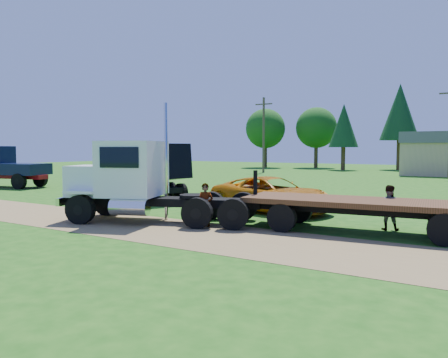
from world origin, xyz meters
The scene contains 11 objects.
ground centered at (0.00, 0.00, 0.00)m, with size 140.00×140.00×0.00m, color #1A5111.
dirt_track centered at (0.00, 0.00, 0.01)m, with size 120.00×4.20×0.01m, color brown.
white_semi_tractor centered at (-2.44, 0.86, 1.64)m, with size 8.03×4.99×4.79m.
black_dump_truck centered at (-7.40, 6.96, 1.76)m, with size 7.43×4.63×3.19m.
navy_truck centered at (-22.16, 6.97, 1.59)m, with size 7.29×4.00×3.10m.
orange_pickup centered at (1.09, 6.13, 0.81)m, with size 2.69×5.84×1.62m, color #C16E09.
flatbed_trailer centered at (5.97, 3.22, 0.90)m, with size 8.41×3.32×2.10m.
spectator_a centered at (0.69, 1.30, 0.82)m, with size 0.60×0.39×1.64m, color #999999.
spectator_b centered at (6.62, 4.31, 0.81)m, with size 0.79×0.61×1.62m, color #999999.
tan_shed centered at (4.00, 40.00, 2.42)m, with size 6.20×5.40×4.70m.
tree_row centered at (0.85, 49.82, 6.14)m, with size 54.23×9.96×11.68m.
Camera 1 is at (9.88, -12.05, 2.95)m, focal length 35.00 mm.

